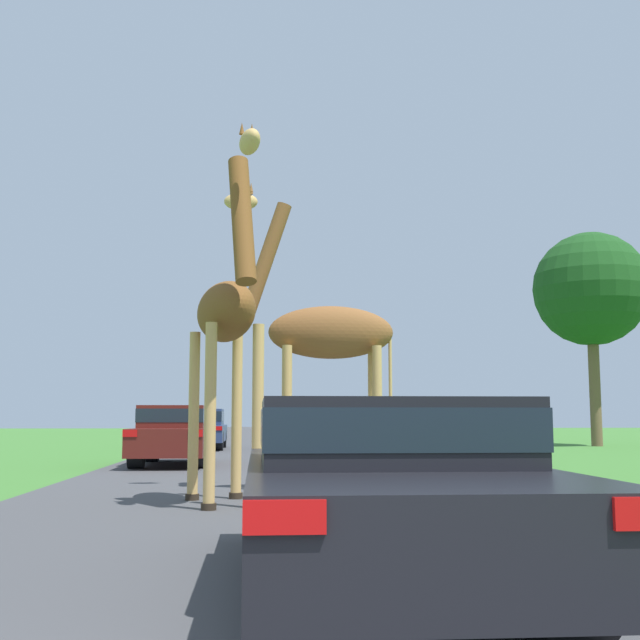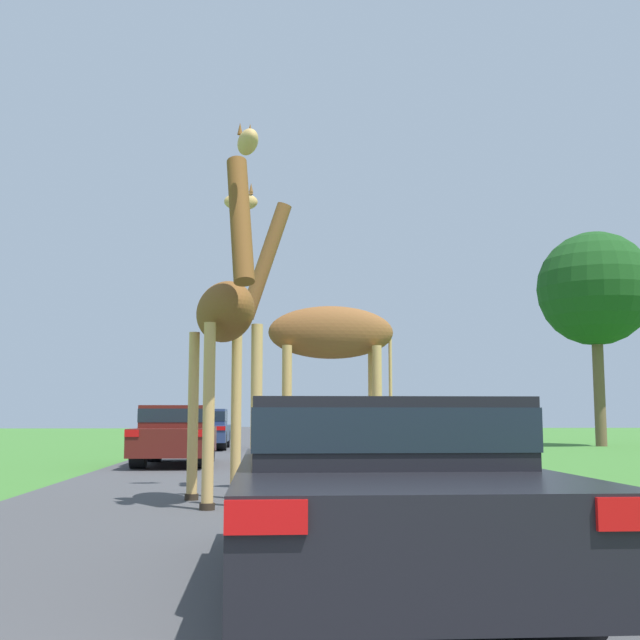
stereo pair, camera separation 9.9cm
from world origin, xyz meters
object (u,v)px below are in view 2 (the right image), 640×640
Objects in this scene: car_far_ahead at (320,432)px; tree_right_cluster at (595,289)px; car_queue_left at (176,433)px; car_lead_maroon at (373,483)px; giraffe_near_road at (324,337)px; giraffe_companion at (226,317)px; car_queue_right at (204,428)px.

car_far_ahead is 0.53× the size of tree_right_cluster.
car_far_ahead is at bearing -154.27° from tree_right_cluster.
car_far_ahead is at bearing 55.00° from car_queue_left.
tree_right_cluster is at bearing 35.81° from car_queue_left.
giraffe_near_road is at bearing 88.40° from car_lead_maroon.
giraffe_near_road is 2.55m from giraffe_companion.
car_lead_maroon is at bearing -116.23° from tree_right_cluster.
car_queue_right is 5.60m from car_far_ahead.
car_queue_left is at bearing -125.00° from car_far_ahead.
tree_right_cluster is at bearing 25.73° from car_far_ahead.
car_lead_maroon is (1.30, -5.36, -1.83)m from giraffe_companion.
giraffe_companion is 5.81m from car_lead_maroon.
giraffe_near_road is at bearing -124.26° from tree_right_cluster.
car_far_ahead is at bearing 87.09° from car_lead_maroon.
car_lead_maroon is at bearing -92.91° from car_far_ahead.
car_lead_maroon is at bearing -83.07° from car_queue_right.
tree_right_cluster reaches higher than giraffe_companion.
car_queue_left reaches higher than car_lead_maroon.
car_lead_maroon is 1.05× the size of car_far_ahead.
car_queue_left is 6.89m from car_far_ahead.
tree_right_cluster is (12.68, 25.72, 5.61)m from car_lead_maroon.
car_far_ahead is (0.82, 12.69, -1.80)m from giraffe_near_road.
car_lead_maroon is (-0.21, -7.42, -1.77)m from giraffe_near_road.
car_queue_left is 0.99× the size of car_far_ahead.
car_queue_right is (-2.93, 24.07, 0.06)m from car_lead_maroon.
car_lead_maroon is at bearing 179.50° from giraffe_near_road.
giraffe_near_road is at bearing -66.01° from car_queue_left.
car_lead_maroon is at bearing 89.78° from giraffe_companion.
giraffe_near_road is 1.11× the size of car_queue_right.
car_far_ahead is at bearing -2.58° from giraffe_near_road.
tree_right_cluster is at bearing 63.77° from car_lead_maroon.
giraffe_companion reaches higher than car_queue_right.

